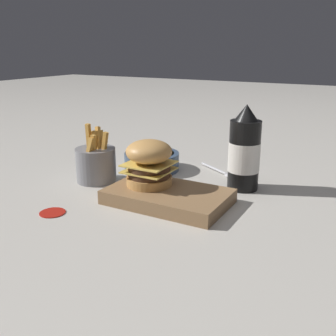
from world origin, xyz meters
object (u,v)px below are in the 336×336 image
Objects in this scene: burger at (150,162)px; ketchup_bottle at (244,152)px; fries_basket at (96,163)px; serving_board at (168,196)px; side_bowl at (152,161)px; spoon at (225,173)px.

ketchup_bottle reaches higher than burger.
fries_basket is (0.34, 0.13, -0.04)m from ketchup_bottle.
side_bowl reaches higher than serving_board.
side_bowl is 1.11× the size of spoon.
spoon is (-0.20, -0.05, -0.02)m from side_bowl.
fries_basket is at bearing -8.73° from burger.
serving_board is at bearing 129.46° from side_bowl.
serving_board is at bearing 56.21° from ketchup_bottle.
ketchup_bottle is at bearing -14.10° from spoon.
serving_board is 1.76× the size of fries_basket.
serving_board is 0.24m from fries_basket.
side_bowl is (-0.07, -0.15, -0.02)m from fries_basket.
serving_board is 2.52× the size of burger.
side_bowl is at bearing -59.57° from burger.
spoon is (-0.27, -0.20, -0.04)m from fries_basket.
serving_board is 1.90× the size of spoon.
serving_board is at bearing -67.54° from spoon.
ketchup_bottle is 0.13m from spoon.
side_bowl is (0.27, -0.02, -0.06)m from ketchup_bottle.
spoon is at bearing -112.00° from burger.
burger reaches higher than serving_board.
side_bowl is at bearing -4.92° from ketchup_bottle.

